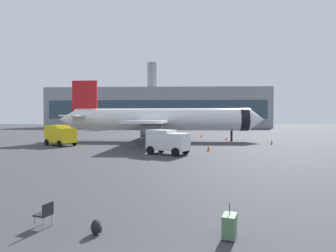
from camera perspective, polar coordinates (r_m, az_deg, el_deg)
The scene contains 11 objects.
airplane_at_gate at distance 47.24m, azimuth -1.69°, elevation 1.33°, with size 35.67×32.10×10.50m.
service_truck at distance 41.58m, azimuth -21.56°, elevation -1.61°, with size 5.17×4.61×2.90m.
cargo_van at distance 29.04m, azimuth -0.13°, elevation -3.10°, with size 4.81×3.98×2.60m.
safety_cone_near at distance 56.71m, azimuth 6.99°, elevation -1.95°, with size 0.44×0.44×0.81m.
safety_cone_mid at distance 43.37m, azimuth 20.78°, elevation -3.12°, with size 0.44×0.44×0.75m.
safety_cone_far at distance 32.55m, azimuth 8.45°, elevation -4.46°, with size 0.44×0.44×0.84m.
safety_cone_outer at distance 50.56m, azimuth 12.06°, elevation -2.51°, with size 0.44×0.44×0.59m.
rolling_suitcase at distance 9.38m, azimuth 12.71°, elevation -19.60°, with size 0.58×0.73×1.10m.
traveller_backpack at distance 9.78m, azimuth -14.69°, elevation -19.70°, with size 0.36×0.40×0.48m.
gate_chair at distance 10.81m, azimuth -24.25°, elevation -16.21°, with size 0.60×0.60×0.86m.
terminal_building at distance 125.85m, azimuth -2.08°, elevation 3.79°, with size 98.54×17.98×29.58m.
Camera 1 is at (-0.00, -3.84, 3.75)m, focal length 29.24 mm.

